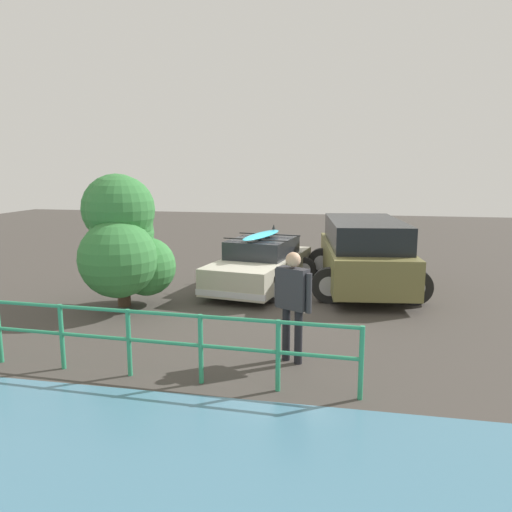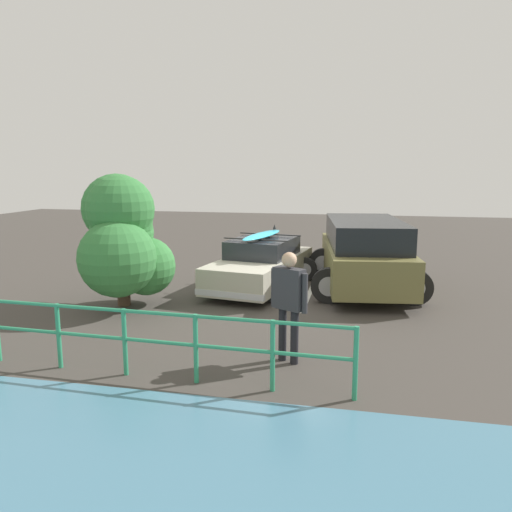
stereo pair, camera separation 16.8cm
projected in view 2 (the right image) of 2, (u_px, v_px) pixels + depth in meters
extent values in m
cube|color=#423D38|center=(281.00, 297.00, 12.22)|extent=(44.00, 44.00, 0.02)
cube|color=silver|center=(311.00, 290.00, 12.83)|extent=(0.12, 4.20, 0.00)
cube|color=#B7B29E|center=(261.00, 269.00, 13.01)|extent=(2.30, 4.30, 0.65)
cube|color=#23262B|center=(263.00, 247.00, 13.06)|extent=(1.76, 2.17, 0.46)
cube|color=silver|center=(229.00, 294.00, 11.21)|extent=(1.69, 0.37, 0.14)
cube|color=silver|center=(284.00, 263.00, 14.88)|extent=(1.69, 0.37, 0.14)
cylinder|color=black|center=(276.00, 289.00, 11.58)|extent=(0.64, 0.18, 0.64)
cylinder|color=#99999E|center=(276.00, 289.00, 11.58)|extent=(0.35, 0.19, 0.35)
cylinder|color=black|center=(210.00, 283.00, 12.18)|extent=(0.64, 0.18, 0.64)
cylinder|color=#99999E|center=(210.00, 283.00, 12.18)|extent=(0.35, 0.19, 0.35)
cylinder|color=black|center=(305.00, 269.00, 13.90)|extent=(0.64, 0.18, 0.64)
cylinder|color=#99999E|center=(305.00, 269.00, 13.90)|extent=(0.35, 0.19, 0.35)
cylinder|color=black|center=(249.00, 265.00, 14.51)|extent=(0.64, 0.18, 0.64)
cylinder|color=#99999E|center=(249.00, 265.00, 14.51)|extent=(0.35, 0.19, 0.35)
cylinder|color=black|center=(256.00, 240.00, 12.52)|extent=(1.73, 0.31, 0.03)
cylinder|color=black|center=(270.00, 234.00, 13.51)|extent=(1.73, 0.31, 0.03)
ellipsoid|color=#33B7D6|center=(262.00, 235.00, 12.94)|extent=(0.90, 2.27, 0.09)
cone|color=black|center=(274.00, 227.00, 13.72)|extent=(0.10, 0.10, 0.14)
cube|color=brown|center=(364.00, 262.00, 12.79)|extent=(2.47, 4.86, 0.90)
cube|color=black|center=(365.00, 232.00, 12.66)|extent=(2.19, 3.82, 0.64)
cylinder|color=black|center=(354.00, 244.00, 15.16)|extent=(0.76, 0.27, 0.75)
cylinder|color=black|center=(414.00, 287.00, 11.40)|extent=(0.83, 0.22, 0.83)
cylinder|color=#99999E|center=(414.00, 287.00, 11.40)|extent=(0.46, 0.23, 0.46)
cylinder|color=black|center=(329.00, 286.00, 11.55)|extent=(0.83, 0.22, 0.83)
cylinder|color=#99999E|center=(329.00, 286.00, 11.55)|extent=(0.46, 0.23, 0.46)
cylinder|color=black|center=(392.00, 264.00, 14.14)|extent=(0.83, 0.22, 0.83)
cylinder|color=#99999E|center=(392.00, 264.00, 14.14)|extent=(0.46, 0.23, 0.46)
cylinder|color=black|center=(323.00, 263.00, 14.29)|extent=(0.83, 0.22, 0.83)
cylinder|color=#99999E|center=(323.00, 263.00, 14.29)|extent=(0.46, 0.23, 0.46)
cylinder|color=black|center=(294.00, 337.00, 7.95)|extent=(0.13, 0.13, 0.89)
cylinder|color=black|center=(282.00, 334.00, 8.11)|extent=(0.13, 0.13, 0.89)
cube|color=#333338|center=(289.00, 289.00, 7.90)|extent=(0.55, 0.43, 0.67)
sphere|color=#D6A884|center=(289.00, 260.00, 7.81)|extent=(0.24, 0.24, 0.24)
cylinder|color=#333338|center=(305.00, 293.00, 7.70)|extent=(0.09, 0.09, 0.63)
cylinder|color=#333338|center=(274.00, 287.00, 8.10)|extent=(0.09, 0.09, 0.63)
cylinder|color=#2D9366|center=(356.00, 364.00, 6.69)|extent=(0.07, 0.07, 1.04)
cylinder|color=#2D9366|center=(273.00, 356.00, 6.96)|extent=(0.07, 0.07, 1.04)
cylinder|color=#2D9366|center=(196.00, 349.00, 7.24)|extent=(0.07, 0.07, 1.04)
cylinder|color=#2D9366|center=(125.00, 342.00, 7.51)|extent=(0.07, 0.07, 1.04)
cylinder|color=#2D9366|center=(59.00, 336.00, 7.79)|extent=(0.07, 0.07, 1.04)
cylinder|color=#2D9366|center=(89.00, 308.00, 7.56)|extent=(7.98, 0.36, 0.06)
cylinder|color=#2D9366|center=(91.00, 336.00, 7.64)|extent=(7.98, 0.36, 0.06)
cylinder|color=#4C3828|center=(124.00, 292.00, 11.38)|extent=(0.29, 0.29, 0.62)
sphere|color=#387F3D|center=(117.00, 209.00, 11.44)|extent=(1.60, 1.60, 1.60)
sphere|color=#387F3D|center=(146.00, 266.00, 11.40)|extent=(1.34, 1.34, 1.34)
sphere|color=#387F3D|center=(125.00, 222.00, 11.14)|extent=(1.25, 1.25, 1.25)
sphere|color=#387F3D|center=(117.00, 258.00, 10.73)|extent=(1.68, 1.68, 1.68)
sphere|color=#387F3D|center=(121.00, 209.00, 11.02)|extent=(1.50, 1.50, 1.50)
sphere|color=#387F3D|center=(122.00, 233.00, 11.26)|extent=(1.43, 1.43, 1.43)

